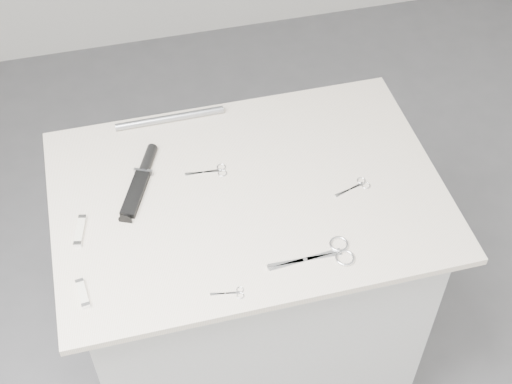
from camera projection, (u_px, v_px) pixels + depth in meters
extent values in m
cube|color=slate|center=(250.00, 367.00, 2.51)|extent=(4.00, 4.00, 0.01)
cube|color=#B9B9B7|center=(249.00, 294.00, 2.18)|extent=(0.90, 0.60, 0.90)
cube|color=beige|center=(248.00, 194.00, 1.83)|extent=(1.00, 0.70, 0.02)
cube|color=silver|center=(305.00, 260.00, 1.68)|extent=(0.18, 0.03, 0.00)
cylinder|color=silver|center=(305.00, 259.00, 1.68)|extent=(0.01, 0.01, 0.00)
torus|color=silver|center=(339.00, 244.00, 1.71)|extent=(0.05, 0.05, 0.01)
torus|color=silver|center=(345.00, 258.00, 1.68)|extent=(0.05, 0.05, 0.01)
cube|color=silver|center=(350.00, 190.00, 1.83)|extent=(0.09, 0.04, 0.00)
cylinder|color=silver|center=(350.00, 189.00, 1.83)|extent=(0.00, 0.00, 0.00)
torus|color=silver|center=(361.00, 180.00, 1.85)|extent=(0.02, 0.02, 0.00)
torus|color=silver|center=(366.00, 186.00, 1.84)|extent=(0.02, 0.02, 0.00)
cube|color=silver|center=(204.00, 172.00, 1.87)|extent=(0.10, 0.02, 0.00)
cylinder|color=silver|center=(204.00, 172.00, 1.87)|extent=(0.01, 0.01, 0.00)
torus|color=silver|center=(221.00, 167.00, 1.88)|extent=(0.03, 0.03, 0.00)
torus|color=silver|center=(222.00, 173.00, 1.87)|extent=(0.03, 0.03, 0.00)
cube|color=silver|center=(225.00, 294.00, 1.62)|extent=(0.07, 0.02, 0.00)
cylinder|color=silver|center=(225.00, 293.00, 1.62)|extent=(0.00, 0.00, 0.00)
torus|color=silver|center=(240.00, 290.00, 1.62)|extent=(0.02, 0.02, 0.00)
torus|color=silver|center=(240.00, 296.00, 1.61)|extent=(0.02, 0.02, 0.00)
cube|color=black|center=(135.00, 193.00, 1.81)|extent=(0.10, 0.16, 0.02)
cube|color=#94969C|center=(143.00, 171.00, 1.86)|extent=(0.05, 0.03, 0.02)
cylinder|color=black|center=(148.00, 159.00, 1.89)|extent=(0.07, 0.10, 0.03)
cube|color=silver|center=(80.00, 231.00, 1.73)|extent=(0.04, 0.09, 0.01)
cube|color=silver|center=(83.00, 218.00, 1.76)|extent=(0.02, 0.02, 0.01)
cube|color=silver|center=(77.00, 244.00, 1.70)|extent=(0.02, 0.02, 0.01)
cube|color=silver|center=(83.00, 294.00, 1.61)|extent=(0.03, 0.08, 0.01)
cube|color=silver|center=(80.00, 282.00, 1.63)|extent=(0.02, 0.01, 0.01)
cube|color=silver|center=(86.00, 306.00, 1.59)|extent=(0.02, 0.01, 0.01)
cylinder|color=#94969C|center=(170.00, 118.00, 2.00)|extent=(0.31, 0.02, 0.02)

